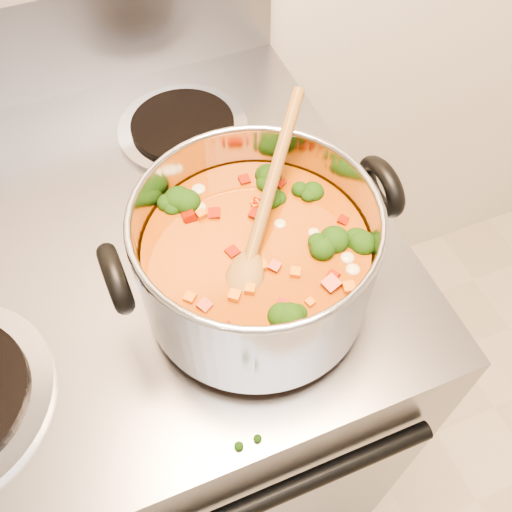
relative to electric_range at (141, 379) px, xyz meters
The scene contains 4 objects.
electric_range is the anchor object (origin of this frame).
stockpot 0.59m from the electric_range, 42.36° to the right, with size 0.32×0.26×0.16m.
wooden_spoon 0.63m from the electric_range, 39.72° to the right, with size 0.18×0.22×0.10m.
cooktop_crumbs 0.57m from the electric_range, 39.43° to the right, with size 0.34×0.27×0.01m.
Camera 1 is at (0.12, 0.66, 1.52)m, focal length 40.00 mm.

